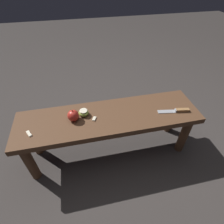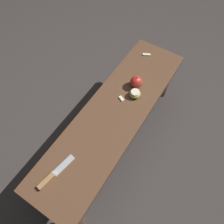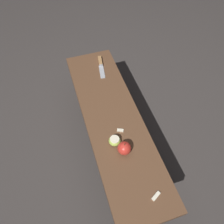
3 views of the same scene
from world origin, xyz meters
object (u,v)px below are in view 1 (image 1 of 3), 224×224
Objects in this scene: wooden_bench at (109,122)px; knife at (178,111)px; apple_whole at (73,116)px; apple_cut at (84,113)px.

knife is (-0.47, 0.06, 0.07)m from wooden_bench.
wooden_bench is 0.25m from apple_whole.
wooden_bench is 0.48m from knife.
knife is 0.70m from apple_whole.
knife is at bearing 172.69° from wooden_bench.
apple_whole reaches higher than knife.
apple_cut reaches higher than knife.
apple_whole is (0.70, -0.07, 0.03)m from knife.
wooden_bench is 18.45× the size of apple_cut.
apple_whole reaches higher than wooden_bench.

